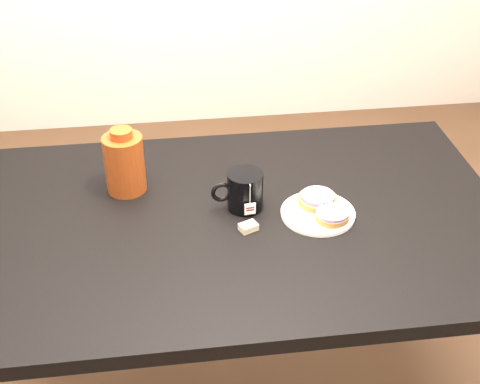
{
  "coord_description": "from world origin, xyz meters",
  "views": [
    {
      "loc": [
        -0.2,
        -1.42,
        1.79
      ],
      "look_at": [
        -0.01,
        0.03,
        0.81
      ],
      "focal_mm": 50.0,
      "sensor_mm": 36.0,
      "label": 1
    }
  ],
  "objects_px": {
    "bagel_front": "(332,216)",
    "bagel_package": "(124,163)",
    "bagel_back": "(318,199)",
    "plate": "(318,213)",
    "mug": "(244,191)",
    "teabag_pouch": "(248,227)",
    "table": "(244,241)"
  },
  "relations": [
    {
      "from": "teabag_pouch",
      "to": "bagel_back",
      "type": "bearing_deg",
      "value": 22.01
    },
    {
      "from": "table",
      "to": "bagel_package",
      "type": "bearing_deg",
      "value": 150.71
    },
    {
      "from": "mug",
      "to": "bagel_package",
      "type": "bearing_deg",
      "value": 151.23
    },
    {
      "from": "plate",
      "to": "bagel_back",
      "type": "bearing_deg",
      "value": 79.45
    },
    {
      "from": "plate",
      "to": "bagel_package",
      "type": "xyz_separation_m",
      "value": [
        -0.5,
        0.19,
        0.08
      ]
    },
    {
      "from": "bagel_back",
      "to": "bagel_front",
      "type": "relative_size",
      "value": 0.92
    },
    {
      "from": "bagel_back",
      "to": "teabag_pouch",
      "type": "height_order",
      "value": "bagel_back"
    },
    {
      "from": "mug",
      "to": "bagel_package",
      "type": "height_order",
      "value": "bagel_package"
    },
    {
      "from": "bagel_front",
      "to": "teabag_pouch",
      "type": "relative_size",
      "value": 2.61
    },
    {
      "from": "mug",
      "to": "bagel_package",
      "type": "distance_m",
      "value": 0.34
    },
    {
      "from": "bagel_back",
      "to": "bagel_front",
      "type": "distance_m",
      "value": 0.08
    },
    {
      "from": "table",
      "to": "bagel_back",
      "type": "bearing_deg",
      "value": 5.76
    },
    {
      "from": "plate",
      "to": "mug",
      "type": "xyz_separation_m",
      "value": [
        -0.19,
        0.06,
        0.05
      ]
    },
    {
      "from": "table",
      "to": "plate",
      "type": "bearing_deg",
      "value": -5.89
    },
    {
      "from": "bagel_front",
      "to": "bagel_package",
      "type": "xyz_separation_m",
      "value": [
        -0.53,
        0.23,
        0.06
      ]
    },
    {
      "from": "mug",
      "to": "plate",
      "type": "bearing_deg",
      "value": -24.17
    },
    {
      "from": "bagel_back",
      "to": "mug",
      "type": "relative_size",
      "value": 0.75
    },
    {
      "from": "table",
      "to": "bagel_package",
      "type": "distance_m",
      "value": 0.39
    },
    {
      "from": "mug",
      "to": "bagel_back",
      "type": "bearing_deg",
      "value": -12.27
    },
    {
      "from": "bagel_back",
      "to": "teabag_pouch",
      "type": "distance_m",
      "value": 0.22
    },
    {
      "from": "bagel_back",
      "to": "bagel_front",
      "type": "xyz_separation_m",
      "value": [
        0.02,
        -0.08,
        0.0
      ]
    },
    {
      "from": "plate",
      "to": "teabag_pouch",
      "type": "height_order",
      "value": "teabag_pouch"
    },
    {
      "from": "plate",
      "to": "bagel_back",
      "type": "height_order",
      "value": "bagel_back"
    },
    {
      "from": "bagel_front",
      "to": "bagel_package",
      "type": "height_order",
      "value": "bagel_package"
    },
    {
      "from": "teabag_pouch",
      "to": "mug",
      "type": "bearing_deg",
      "value": 88.23
    },
    {
      "from": "plate",
      "to": "mug",
      "type": "height_order",
      "value": "mug"
    },
    {
      "from": "table",
      "to": "plate",
      "type": "relative_size",
      "value": 7.13
    },
    {
      "from": "table",
      "to": "bagel_back",
      "type": "xyz_separation_m",
      "value": [
        0.2,
        0.02,
        0.11
      ]
    },
    {
      "from": "plate",
      "to": "bagel_front",
      "type": "xyz_separation_m",
      "value": [
        0.03,
        -0.04,
        0.02
      ]
    },
    {
      "from": "bagel_back",
      "to": "bagel_front",
      "type": "height_order",
      "value": "same"
    },
    {
      "from": "bagel_front",
      "to": "mug",
      "type": "height_order",
      "value": "mug"
    },
    {
      "from": "table",
      "to": "bagel_front",
      "type": "relative_size",
      "value": 11.93
    }
  ]
}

